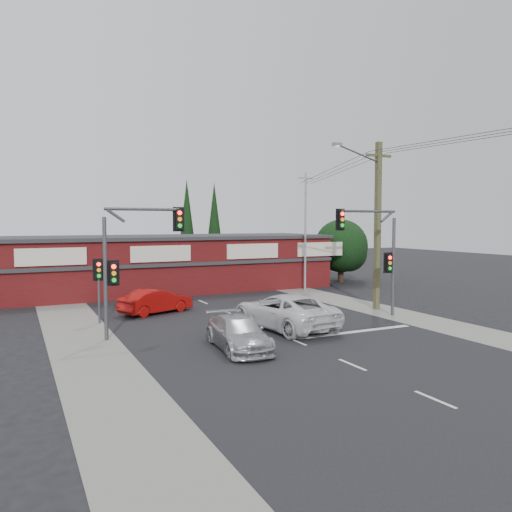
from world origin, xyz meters
name	(u,v)px	position (x,y,z in m)	size (l,w,h in m)	color
ground	(276,333)	(0.00, 0.00, 0.00)	(120.00, 120.00, 0.00)	black
road_strip	(234,315)	(0.00, 5.00, 0.01)	(14.00, 70.00, 0.01)	black
verge_left	(75,329)	(-8.50, 5.00, 0.01)	(3.00, 70.00, 0.02)	gray
verge_right	(356,304)	(8.50, 5.00, 0.01)	(3.00, 70.00, 0.02)	gray
stop_line	(355,332)	(3.50, -1.50, 0.01)	(6.50, 0.35, 0.01)	silver
white_suv	(284,311)	(0.90, 0.79, 0.86)	(2.86, 6.21, 1.73)	silver
silver_suv	(238,333)	(-2.84, -1.99, 0.67)	(1.88, 4.62, 1.34)	#AEB1B4
red_sedan	(156,301)	(-3.81, 7.54, 0.71)	(1.51, 4.34, 1.43)	#9C0B09
lane_dashes	(227,312)	(0.00, 6.10, 0.01)	(0.12, 49.80, 0.01)	silver
shop_building	(160,263)	(-0.99, 16.99, 2.13)	(27.30, 8.40, 4.22)	#490E10
tree_cluster	(340,249)	(14.69, 15.44, 2.90)	(5.90, 5.10, 5.50)	#2D2116
conifer_near	(187,220)	(3.50, 24.00, 5.48)	(1.80, 1.80, 9.25)	#2D2116
conifer_far	(214,220)	(7.00, 26.00, 5.48)	(1.80, 1.80, 9.25)	#2D2116
traffic_mast_left	(129,252)	(-6.43, 2.00, 3.93)	(3.77, 0.27, 5.97)	#47494C
traffic_mast_right	(377,246)	(6.86, 1.00, 3.95)	(3.96, 0.27, 5.97)	#47494C
pedestal_signal	(99,277)	(-7.20, 6.01, 2.41)	(0.55, 0.27, 3.38)	#47494C
utility_pole	(376,220)	(8.36, 2.99, 5.40)	(4.38, 0.59, 10.00)	brown
steel_pole	(305,229)	(9.00, 12.00, 4.70)	(1.20, 0.16, 9.00)	gray
power_lines	(451,146)	(8.47, -2.47, 9.04)	(2.01, 29.00, 1.22)	black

